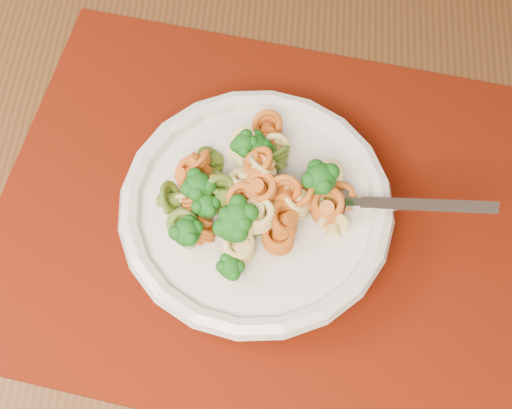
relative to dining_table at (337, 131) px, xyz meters
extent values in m
cube|color=#4E2D15|center=(0.00, 0.00, 0.06)|extent=(1.75, 1.37, 0.04)
cube|color=#561003|center=(-0.10, -0.13, 0.09)|extent=(0.61, 0.55, 0.00)
cylinder|color=beige|center=(-0.12, -0.13, 0.09)|extent=(0.10, 0.10, 0.01)
cylinder|color=beige|center=(-0.12, -0.13, 0.11)|extent=(0.22, 0.22, 0.03)
torus|color=beige|center=(-0.12, -0.13, 0.12)|extent=(0.24, 0.24, 0.02)
camera|label=1|loc=(-0.17, -0.40, 0.68)|focal=50.00mm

